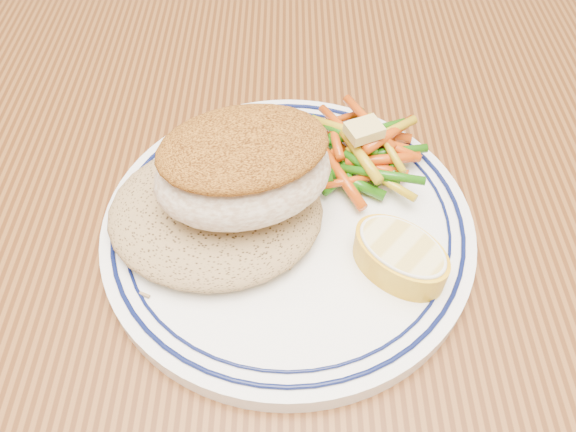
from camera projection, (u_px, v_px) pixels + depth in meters
The scene contains 7 objects.
dining_table at pixel (336, 300), 0.48m from camera, with size 1.50×0.90×0.75m.
plate at pixel (288, 225), 0.40m from camera, with size 0.26×0.26×0.02m.
rice_pilaf at pixel (215, 208), 0.38m from camera, with size 0.15×0.13×0.03m, color #94764A.
fish_fillet at pixel (243, 167), 0.35m from camera, with size 0.13×0.11×0.06m.
vegetable_pile at pixel (362, 150), 0.42m from camera, with size 0.11×0.10×0.03m.
butter_pat at pixel (364, 130), 0.40m from camera, with size 0.02×0.02×0.01m, color #E0C76D.
lemon_wedge at pixel (400, 255), 0.36m from camera, with size 0.08×0.08×0.03m.
Camera 1 is at (-0.04, -0.24, 1.07)m, focal length 35.00 mm.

